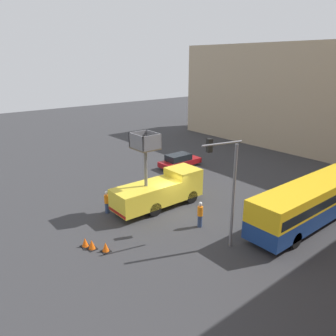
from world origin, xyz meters
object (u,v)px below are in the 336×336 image
at_px(traffic_light_pole, 225,175).
at_px(road_worker_directing, 200,214).
at_px(traffic_cone_mid_road, 92,245).
at_px(parked_car_curbside, 179,161).
at_px(utility_truck, 160,189).
at_px(road_worker_near_truck, 107,202).
at_px(city_bus, 311,200).
at_px(traffic_cone_far_side, 85,242).
at_px(traffic_cone_near_truck, 106,247).

height_order(traffic_light_pole, road_worker_directing, traffic_light_pole).
bearing_deg(traffic_cone_mid_road, parked_car_curbside, 120.93).
height_order(utility_truck, road_worker_near_truck, utility_truck).
distance_m(city_bus, traffic_cone_far_side, 15.47).
relative_size(city_bus, traffic_cone_far_side, 19.29).
bearing_deg(utility_truck, traffic_cone_near_truck, -65.27).
xyz_separation_m(road_worker_directing, parked_car_curbside, (-10.92, 7.57, -0.20)).
height_order(road_worker_near_truck, road_worker_directing, road_worker_directing).
distance_m(road_worker_near_truck, parked_car_curbside, 12.51).
distance_m(road_worker_directing, traffic_cone_near_truck, 6.77).
bearing_deg(city_bus, traffic_cone_mid_road, 150.89).
relative_size(traffic_cone_far_side, parked_car_curbside, 0.13).
bearing_deg(traffic_cone_far_side, road_worker_directing, 70.19).
bearing_deg(traffic_cone_mid_road, road_worker_near_truck, 140.28).
xyz_separation_m(utility_truck, road_worker_directing, (4.35, 0.10, -0.52)).
bearing_deg(parked_car_curbside, traffic_light_pole, -30.38).
xyz_separation_m(utility_truck, traffic_light_pole, (6.36, 0.08, 2.90)).
distance_m(utility_truck, road_worker_near_truck, 4.20).
relative_size(traffic_cone_mid_road, traffic_cone_far_side, 1.04).
relative_size(traffic_cone_near_truck, parked_car_curbside, 0.13).
height_order(traffic_cone_near_truck, parked_car_curbside, parked_car_curbside).
relative_size(utility_truck, road_worker_near_truck, 4.16).
xyz_separation_m(traffic_cone_near_truck, traffic_cone_far_side, (-1.29, -0.72, -0.00)).
height_order(traffic_cone_near_truck, traffic_cone_mid_road, traffic_cone_mid_road).
xyz_separation_m(road_worker_directing, traffic_cone_near_truck, (-1.35, -6.60, -0.65)).
bearing_deg(traffic_cone_near_truck, traffic_light_pole, 62.96).
distance_m(city_bus, traffic_cone_near_truck, 14.26).
bearing_deg(traffic_cone_near_truck, utility_truck, 114.73).
bearing_deg(traffic_cone_near_truck, parked_car_curbside, 124.04).
bearing_deg(parked_car_curbside, traffic_cone_far_side, -60.91).
height_order(road_worker_directing, traffic_cone_mid_road, road_worker_directing).
height_order(road_worker_near_truck, traffic_cone_near_truck, road_worker_near_truck).
xyz_separation_m(city_bus, parked_car_curbside, (-15.41, 1.24, -1.04)).
bearing_deg(road_worker_directing, traffic_cone_mid_road, -49.39).
bearing_deg(city_bus, utility_truck, 123.07).
bearing_deg(traffic_cone_far_side, traffic_light_pole, 57.53).
distance_m(utility_truck, traffic_cone_far_side, 7.52).
distance_m(traffic_cone_mid_road, traffic_cone_far_side, 0.56).
relative_size(city_bus, traffic_light_pole, 1.79).
xyz_separation_m(traffic_light_pole, traffic_cone_far_side, (-4.65, -7.31, -4.08)).
xyz_separation_m(road_worker_near_truck, parked_car_curbside, (-4.95, 11.49, -0.14)).
xyz_separation_m(traffic_light_pole, parked_car_curbside, (-12.94, 7.58, -3.62)).
xyz_separation_m(utility_truck, city_bus, (8.83, 6.42, 0.32)).
distance_m(traffic_cone_near_truck, traffic_cone_mid_road, 0.93).
xyz_separation_m(utility_truck, traffic_cone_far_side, (1.71, -7.22, -1.18)).
bearing_deg(traffic_light_pole, traffic_cone_near_truck, -117.04).
relative_size(traffic_cone_near_truck, traffic_cone_far_side, 1.01).
relative_size(city_bus, road_worker_near_truck, 6.58).
bearing_deg(traffic_cone_mid_road, road_worker_directing, 73.45).
bearing_deg(traffic_light_pole, utility_truck, -179.24).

